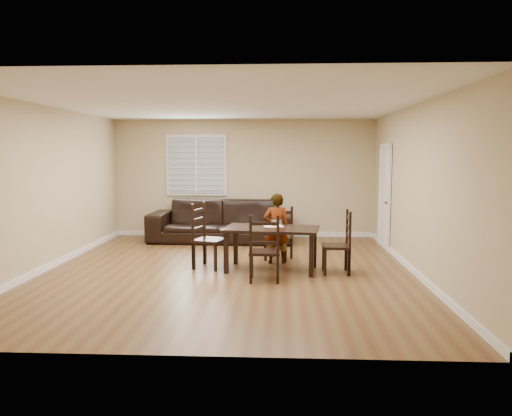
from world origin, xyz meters
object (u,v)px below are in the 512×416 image
Objects in this scene: dining_table at (272,233)px; chair_far at (264,252)px; chair_left at (203,238)px; donut at (274,225)px; child at (276,228)px; chair_near at (281,235)px; sofa at (221,221)px; chair_right at (344,245)px.

dining_table is 0.83m from chair_far.
chair_left reaches higher than donut.
dining_table is at bearing -81.69° from chair_left.
child is at bearing 90.00° from dining_table.
sofa is (-1.31, 1.74, 0.01)m from chair_near.
chair_far is 0.83× the size of child.
chair_left is 0.36× the size of sofa.
sofa reaches higher than donut.
child is at bearing -82.01° from chair_near.
chair_far is (-0.09, -0.81, -0.16)m from dining_table.
sofa reaches higher than dining_table.
chair_left is at bearing -43.45° from chair_far.
chair_far reaches higher than donut.
child is (1.24, 0.37, 0.12)m from chair_left.
dining_table is 1.68× the size of chair_near.
chair_right reaches higher than chair_near.
sofa is (-1.24, 2.16, -0.17)m from child.
chair_left is at bearing 178.95° from dining_table.
sofa is (-1.16, 2.70, -0.17)m from dining_table.
chair_far is 3.68m from sofa.
child reaches higher than chair_right.
child is at bearing -97.64° from chair_far.
dining_table is 1.18m from chair_right.
chair_right is 0.83× the size of child.
sofa is at bearing -73.84° from chair_far.
child is at bearing -56.40° from chair_left.
dining_table is 0.21m from donut.
donut is at bearing 80.49° from child.
chair_right is at bearing -28.77° from chair_near.
sofa is at bearing 120.86° from dining_table.
donut is at bearing -104.81° from chair_right.
child is at bearing 85.27° from donut.
chair_far is (-0.24, -1.77, 0.03)m from chair_near.
sofa is (-1.20, 2.54, -0.29)m from donut.
chair_near is at bearing 82.16° from donut.
sofa is at bearing -64.99° from child.
chair_left is 1.07× the size of chair_right.
chair_far is 1.03m from donut.
donut is 0.03× the size of sofa.
chair_left is 2.35m from chair_right.
chair_near is at bearing -42.28° from chair_left.
chair_left reaches higher than chair_far.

